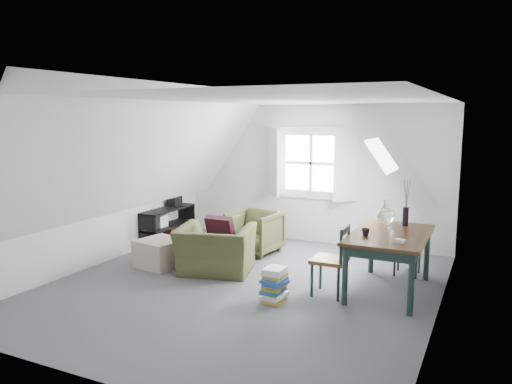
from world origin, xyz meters
The scene contains 24 objects.
floor centered at (0.00, 0.00, 0.00)m, with size 5.50×5.50×0.00m, color #4D4E52.
ceiling centered at (0.00, 0.00, 2.50)m, with size 5.50×5.50×0.00m, color white.
wall_back centered at (0.00, 2.75, 1.25)m, with size 5.00×5.00×0.00m, color silver.
wall_front centered at (0.00, -2.75, 1.25)m, with size 5.00×5.00×0.00m, color silver.
wall_left centered at (-2.50, 0.00, 1.25)m, with size 5.50×5.50×0.00m, color silver.
wall_right centered at (2.50, 0.00, 1.25)m, with size 5.50×5.50×0.00m, color silver.
slope_left centered at (-1.55, 0.00, 1.78)m, with size 5.50×5.50×0.00m, color white.
slope_right centered at (1.55, 0.00, 1.78)m, with size 5.50×5.50×0.00m, color white.
dormer_window centered at (0.00, 2.68, 1.45)m, with size 1.71×0.35×1.30m.
skylight centered at (1.55, 1.30, 1.75)m, with size 0.55×0.75×0.04m, color white.
armchair_near centered at (-0.63, 0.36, 0.00)m, with size 1.07×0.93×0.69m, color #3F4522.
armchair_far centered at (-0.59, 1.57, 0.00)m, with size 0.77×0.79×0.72m, color #3F4522.
throw_pillow centered at (-0.63, 0.51, 0.61)m, with size 0.42×0.12×0.42m, color #320D1B.
ottoman centered at (-1.56, 0.27, 0.21)m, with size 0.62×0.62×0.42m, color tan.
dining_table centered at (1.83, 0.65, 0.69)m, with size 0.95×1.58×0.79m.
demijohn centered at (1.68, 1.10, 0.93)m, with size 0.24×0.24×0.34m.
vase_twigs centered at (1.93, 1.20, 0.93)m, with size 0.08×0.09×0.64m.
cup centered at (1.58, 0.35, 0.79)m, with size 0.10×0.10×0.10m, color black.
paper_box centered at (2.03, 0.20, 0.81)m, with size 0.13×0.08×0.04m, color white.
dining_chair_far centered at (1.93, 1.45, 0.41)m, with size 0.37×0.37×0.79m.
dining_chair_near centered at (1.19, 0.20, 0.48)m, with size 0.43×0.43×0.92m.
media_shelf centered at (-2.34, 1.48, 0.29)m, with size 0.41×1.24×0.64m.
electronics_box centered at (-2.34, 1.77, 0.72)m, with size 0.19×0.26×0.21m, color black.
magazine_stack centered at (0.62, -0.33, 0.21)m, with size 0.32×0.38×0.43m.
Camera 1 is at (3.00, -5.80, 2.30)m, focal length 35.00 mm.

